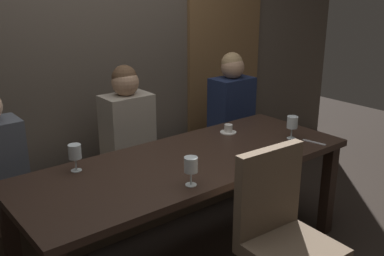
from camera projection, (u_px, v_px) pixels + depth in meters
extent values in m
cube|color=brown|center=(92.00, 23.00, 3.48)|extent=(6.00, 0.12, 3.00)
cube|color=brown|center=(224.00, 62.00, 4.37)|extent=(0.90, 0.05, 2.10)
cube|color=black|center=(328.00, 189.00, 3.29)|extent=(0.08, 0.08, 0.69)
cube|color=black|center=(12.00, 246.00, 2.59)|extent=(0.08, 0.08, 0.69)
cube|color=black|center=(258.00, 161.00, 3.81)|extent=(0.08, 0.08, 0.69)
cube|color=#302119|center=(189.00, 162.00, 2.82)|extent=(2.20, 0.84, 0.04)
cube|color=#4A3C2E|center=(134.00, 199.00, 3.51)|extent=(2.50, 0.40, 0.35)
cube|color=brown|center=(133.00, 173.00, 3.44)|extent=(2.50, 0.44, 0.10)
cube|color=brown|center=(291.00, 251.00, 2.34)|extent=(0.46, 0.46, 0.08)
cube|color=brown|center=(268.00, 190.00, 2.40)|extent=(0.44, 0.08, 0.48)
cube|color=#9E9384|center=(128.00, 132.00, 3.35)|extent=(0.36, 0.24, 0.57)
sphere|color=tan|center=(125.00, 83.00, 3.23)|extent=(0.20, 0.20, 0.20)
sphere|color=brown|center=(124.00, 78.00, 3.23)|extent=(0.18, 0.18, 0.18)
cube|color=#192342|center=(231.00, 110.00, 3.91)|extent=(0.36, 0.24, 0.57)
sphere|color=tan|center=(233.00, 67.00, 3.79)|extent=(0.20, 0.20, 0.20)
sphere|color=#9E7F56|center=(232.00, 63.00, 3.79)|extent=(0.18, 0.18, 0.18)
cylinder|color=silver|center=(291.00, 138.00, 3.18)|extent=(0.06, 0.06, 0.00)
cylinder|color=silver|center=(292.00, 133.00, 3.17)|extent=(0.01, 0.01, 0.07)
cylinder|color=silver|center=(292.00, 122.00, 3.15)|extent=(0.08, 0.08, 0.08)
cylinder|color=silver|center=(191.00, 185.00, 2.46)|extent=(0.06, 0.06, 0.00)
cylinder|color=silver|center=(191.00, 178.00, 2.45)|extent=(0.01, 0.01, 0.07)
cylinder|color=silver|center=(191.00, 165.00, 2.42)|extent=(0.08, 0.08, 0.08)
cylinder|color=silver|center=(76.00, 170.00, 2.64)|extent=(0.06, 0.06, 0.00)
cylinder|color=silver|center=(76.00, 164.00, 2.63)|extent=(0.01, 0.01, 0.07)
cylinder|color=silver|center=(75.00, 152.00, 2.61)|extent=(0.08, 0.08, 0.08)
cylinder|color=gold|center=(75.00, 156.00, 2.61)|extent=(0.07, 0.07, 0.03)
cylinder|color=white|center=(228.00, 132.00, 3.30)|extent=(0.12, 0.12, 0.01)
cylinder|color=white|center=(228.00, 128.00, 3.29)|extent=(0.06, 0.06, 0.06)
cylinder|color=brown|center=(228.00, 125.00, 3.29)|extent=(0.05, 0.05, 0.01)
cube|color=silver|center=(314.00, 142.00, 3.10)|extent=(0.05, 0.17, 0.01)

